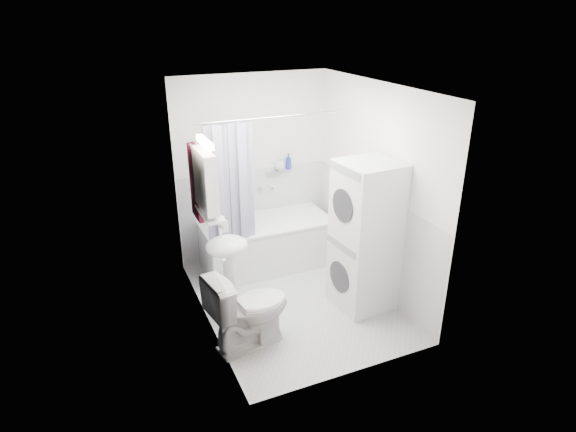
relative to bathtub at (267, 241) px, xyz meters
name	(u,v)px	position (x,y,z in m)	size (l,w,h in m)	color
floor	(294,300)	(-0.02, -0.92, -0.34)	(2.60, 2.60, 0.00)	silver
room_walls	(295,178)	(-0.02, -0.92, 1.14)	(2.60, 2.60, 2.60)	white
wainscot	(284,243)	(-0.02, -0.63, 0.26)	(1.98, 2.58, 2.58)	white
door	(224,261)	(-0.97, -1.47, 0.66)	(0.05, 2.00, 2.00)	brown
bathtub	(267,241)	(0.00, 0.00, 0.00)	(1.63, 0.77, 0.62)	white
tub_spout	(271,187)	(0.20, 0.33, 0.60)	(0.04, 0.04, 0.12)	silver
curtain_rod	(275,117)	(0.00, -0.33, 1.66)	(0.02, 0.02, 1.81)	silver
shower_curtain	(231,188)	(-0.53, -0.33, 0.91)	(0.55, 0.02, 1.45)	#151344
sink	(228,259)	(-0.78, -0.91, 0.36)	(0.44, 0.37, 1.04)	white
medicine_cabinet	(206,179)	(-0.93, -0.82, 1.22)	(0.13, 0.50, 0.71)	white
shelf	(210,213)	(-0.91, -0.82, 0.86)	(0.18, 0.54, 0.03)	silver
shower_caddy	(274,172)	(0.25, 0.32, 0.81)	(0.22, 0.06, 0.02)	silver
towel	(195,181)	(-0.96, -0.49, 1.10)	(0.07, 0.33, 0.80)	#500A1D
washer_dryer	(365,237)	(0.66, -1.27, 0.49)	(0.64, 0.63, 1.67)	white
toilet	(249,309)	(-0.74, -1.44, 0.06)	(0.46, 0.82, 0.81)	white
soap_pump	(224,227)	(-0.73, -0.67, 0.61)	(0.08, 0.17, 0.08)	gray
shelf_bottle	(214,214)	(-0.91, -0.97, 0.90)	(0.07, 0.18, 0.07)	gray
shelf_cup	(206,204)	(-0.91, -0.70, 0.92)	(0.10, 0.09, 0.10)	gray
shampoo_a	(280,165)	(0.33, 0.32, 0.88)	(0.13, 0.17, 0.13)	gray
shampoo_b	(288,166)	(0.45, 0.32, 0.86)	(0.08, 0.21, 0.08)	navy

